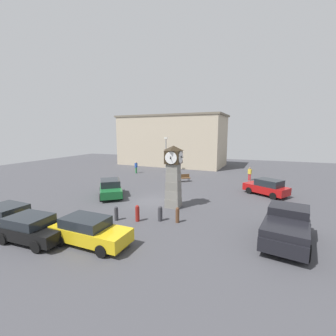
{
  "coord_description": "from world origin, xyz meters",
  "views": [
    {
      "loc": [
        8.15,
        -17.27,
        5.98
      ],
      "look_at": [
        0.93,
        1.71,
        2.76
      ],
      "focal_mm": 24.0,
      "sensor_mm": 36.0,
      "label": 1
    }
  ],
  "objects_px": {
    "bollard_mid_row": "(137,213)",
    "car_silver_hatch": "(267,187)",
    "car_by_building": "(90,231)",
    "car_navy_sedan": "(9,216)",
    "bollard_end_row": "(177,215)",
    "bollard_near_tower": "(116,213)",
    "car_near_tower": "(33,228)",
    "clock_tower": "(173,175)",
    "pedestrian_by_cars": "(136,166)",
    "pedestrian_crossing_lot": "(250,173)",
    "pickup_truck": "(287,226)",
    "street_lamp_near_road": "(166,151)",
    "bollard_far_row": "(160,213)",
    "car_far_lot": "(111,188)",
    "bench": "(184,177)"
  },
  "relations": [
    {
      "from": "bollard_far_row",
      "to": "car_far_lot",
      "type": "bearing_deg",
      "value": 150.05
    },
    {
      "from": "bollard_near_tower",
      "to": "bollard_mid_row",
      "type": "distance_m",
      "value": 1.49
    },
    {
      "from": "bollard_far_row",
      "to": "street_lamp_near_road",
      "type": "height_order",
      "value": "street_lamp_near_road"
    },
    {
      "from": "car_far_lot",
      "to": "pedestrian_crossing_lot",
      "type": "bearing_deg",
      "value": 45.29
    },
    {
      "from": "bench",
      "to": "street_lamp_near_road",
      "type": "xyz_separation_m",
      "value": [
        -4.79,
        6.31,
        2.58
      ]
    },
    {
      "from": "pedestrian_by_cars",
      "to": "street_lamp_near_road",
      "type": "xyz_separation_m",
      "value": [
        3.53,
        3.2,
        2.1
      ]
    },
    {
      "from": "bollard_end_row",
      "to": "car_far_lot",
      "type": "xyz_separation_m",
      "value": [
        -7.91,
        3.72,
        0.26
      ]
    },
    {
      "from": "clock_tower",
      "to": "car_silver_hatch",
      "type": "bearing_deg",
      "value": 41.61
    },
    {
      "from": "clock_tower",
      "to": "pedestrian_by_cars",
      "type": "relative_size",
      "value": 2.86
    },
    {
      "from": "bollard_mid_row",
      "to": "car_navy_sedan",
      "type": "distance_m",
      "value": 8.06
    },
    {
      "from": "pickup_truck",
      "to": "bench",
      "type": "bearing_deg",
      "value": 127.2
    },
    {
      "from": "car_navy_sedan",
      "to": "street_lamp_near_road",
      "type": "xyz_separation_m",
      "value": [
        1.62,
        23.2,
        2.37
      ]
    },
    {
      "from": "car_by_building",
      "to": "bollard_mid_row",
      "type": "bearing_deg",
      "value": 76.84
    },
    {
      "from": "car_by_building",
      "to": "pedestrian_crossing_lot",
      "type": "xyz_separation_m",
      "value": [
        7.72,
        20.5,
        0.18
      ]
    },
    {
      "from": "pedestrian_crossing_lot",
      "to": "bollard_end_row",
      "type": "bearing_deg",
      "value": -104.86
    },
    {
      "from": "car_navy_sedan",
      "to": "street_lamp_near_road",
      "type": "distance_m",
      "value": 23.37
    },
    {
      "from": "bollard_end_row",
      "to": "car_by_building",
      "type": "height_order",
      "value": "car_by_building"
    },
    {
      "from": "bench",
      "to": "pedestrian_crossing_lot",
      "type": "xyz_separation_m",
      "value": [
        7.56,
        3.66,
        0.42
      ]
    },
    {
      "from": "bollard_near_tower",
      "to": "car_navy_sedan",
      "type": "height_order",
      "value": "car_navy_sedan"
    },
    {
      "from": "bollard_end_row",
      "to": "bench",
      "type": "xyz_separation_m",
      "value": [
        -3.32,
        12.33,
        -0.01
      ]
    },
    {
      "from": "car_navy_sedan",
      "to": "car_by_building",
      "type": "bearing_deg",
      "value": 0.48
    },
    {
      "from": "car_near_tower",
      "to": "street_lamp_near_road",
      "type": "distance_m",
      "value": 24.1
    },
    {
      "from": "clock_tower",
      "to": "car_navy_sedan",
      "type": "distance_m",
      "value": 11.4
    },
    {
      "from": "bollard_end_row",
      "to": "car_by_building",
      "type": "distance_m",
      "value": 5.69
    },
    {
      "from": "bollard_near_tower",
      "to": "car_far_lot",
      "type": "bearing_deg",
      "value": 128.51
    },
    {
      "from": "bollard_far_row",
      "to": "pedestrian_by_cars",
      "type": "bearing_deg",
      "value": 123.79
    },
    {
      "from": "clock_tower",
      "to": "pickup_truck",
      "type": "bearing_deg",
      "value": -23.87
    },
    {
      "from": "car_near_tower",
      "to": "pedestrian_crossing_lot",
      "type": "xyz_separation_m",
      "value": [
        10.94,
        21.3,
        0.22
      ]
    },
    {
      "from": "bollard_mid_row",
      "to": "pedestrian_by_cars",
      "type": "relative_size",
      "value": 0.65
    },
    {
      "from": "car_near_tower",
      "to": "pedestrian_by_cars",
      "type": "relative_size",
      "value": 2.29
    },
    {
      "from": "bollard_mid_row",
      "to": "car_by_building",
      "type": "xyz_separation_m",
      "value": [
        -0.87,
        -3.73,
        0.19
      ]
    },
    {
      "from": "bollard_near_tower",
      "to": "car_near_tower",
      "type": "xyz_separation_m",
      "value": [
        -2.64,
        -4.17,
        0.23
      ]
    },
    {
      "from": "car_near_tower",
      "to": "pedestrian_by_cars",
      "type": "height_order",
      "value": "pedestrian_by_cars"
    },
    {
      "from": "bollard_near_tower",
      "to": "car_silver_hatch",
      "type": "relative_size",
      "value": 0.23
    },
    {
      "from": "clock_tower",
      "to": "bench",
      "type": "relative_size",
      "value": 3.1
    },
    {
      "from": "pedestrian_crossing_lot",
      "to": "car_navy_sedan",
      "type": "bearing_deg",
      "value": -124.21
    },
    {
      "from": "pickup_truck",
      "to": "bollard_mid_row",
      "type": "bearing_deg",
      "value": -178.43
    },
    {
      "from": "bollard_near_tower",
      "to": "bench",
      "type": "distance_m",
      "value": 13.48
    },
    {
      "from": "bollard_end_row",
      "to": "car_silver_hatch",
      "type": "height_order",
      "value": "car_silver_hatch"
    },
    {
      "from": "bollard_mid_row",
      "to": "car_silver_hatch",
      "type": "bearing_deg",
      "value": 49.88
    },
    {
      "from": "car_far_lot",
      "to": "pickup_truck",
      "type": "distance_m",
      "value": 14.96
    },
    {
      "from": "bollard_end_row",
      "to": "car_far_lot",
      "type": "height_order",
      "value": "car_far_lot"
    },
    {
      "from": "bollard_end_row",
      "to": "car_silver_hatch",
      "type": "bearing_deg",
      "value": 57.66
    },
    {
      "from": "pickup_truck",
      "to": "pedestrian_crossing_lot",
      "type": "distance_m",
      "value": 16.66
    },
    {
      "from": "clock_tower",
      "to": "bollard_near_tower",
      "type": "xyz_separation_m",
      "value": [
        -2.73,
        -4.04,
        -2.1
      ]
    },
    {
      "from": "pedestrian_crossing_lot",
      "to": "pickup_truck",
      "type": "bearing_deg",
      "value": -82.43
    },
    {
      "from": "street_lamp_near_road",
      "to": "bench",
      "type": "bearing_deg",
      "value": -52.81
    },
    {
      "from": "clock_tower",
      "to": "street_lamp_near_road",
      "type": "relative_size",
      "value": 0.95
    },
    {
      "from": "pickup_truck",
      "to": "car_silver_hatch",
      "type": "bearing_deg",
      "value": 93.08
    },
    {
      "from": "bollard_far_row",
      "to": "pickup_truck",
      "type": "relative_size",
      "value": 0.2
    }
  ]
}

